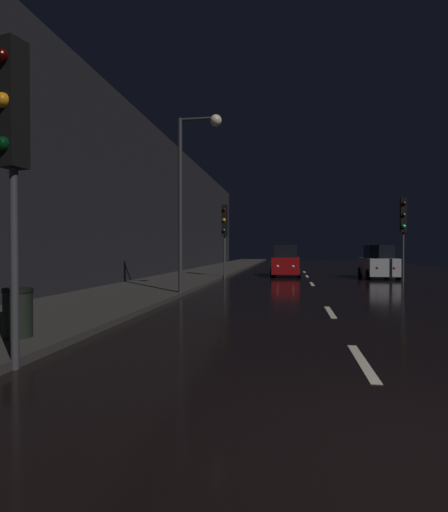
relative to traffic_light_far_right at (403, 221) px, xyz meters
The scene contains 11 objects.
ground 7.48m from the traffic_light_far_right, 140.35° to the left, with size 27.26×84.00×0.02m, color black.
sidewalk_left 13.67m from the traffic_light_far_right, 161.30° to the left, with size 4.40×84.00×0.15m, color #33302D.
building_facade_left 15.25m from the traffic_light_far_right, behind, with size 0.80×63.00×9.68m, color black.
lane_centerline 7.21m from the traffic_light_far_right, 143.71° to the right, with size 0.16×28.54×0.01m.
traffic_light_far_right is the anchor object (origin of this frame).
traffic_light_near_left 21.22m from the traffic_light_far_right, 119.23° to the right, with size 0.37×0.48×4.92m.
traffic_light_far_left 10.28m from the traffic_light_far_right, behind, with size 0.33×0.47×4.57m.
streetlamp_overhead 13.41m from the traffic_light_far_right, 138.42° to the right, with size 1.70×0.44×6.92m.
trash_bin_curbside 20.71m from the traffic_light_far_right, 123.54° to the right, with size 0.55×0.55×0.93m.
car_approaching_headlights 7.91m from the traffic_light_far_right, 150.60° to the left, with size 1.93×4.18×2.10m.
car_parked_right_far 3.63m from the traffic_light_far_right, 107.23° to the left, with size 1.91×4.14×2.08m.
Camera 1 is at (-1.15, -3.71, 1.80)m, focal length 28.32 mm.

